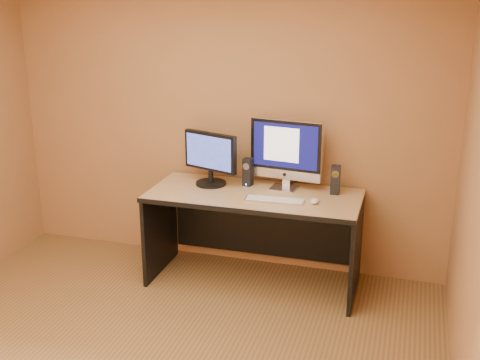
# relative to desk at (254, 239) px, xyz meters

# --- Properties ---
(walls) EXTENTS (4.00, 4.00, 2.60)m
(walls) POSITION_rel_desk_xyz_m (-0.39, -1.57, 0.89)
(walls) COLOR #9B623E
(walls) RESTS_ON ground
(desk) EXTENTS (1.76, 0.77, 0.82)m
(desk) POSITION_rel_desk_xyz_m (0.00, 0.00, 0.00)
(desk) COLOR #AC7D56
(desk) RESTS_ON ground
(imac) EXTENTS (0.65, 0.31, 0.61)m
(imac) POSITION_rel_desk_xyz_m (0.21, 0.20, 0.71)
(imac) COLOR silver
(imac) RESTS_ON desk
(second_monitor) EXTENTS (0.59, 0.42, 0.46)m
(second_monitor) POSITION_rel_desk_xyz_m (-0.42, 0.13, 0.64)
(second_monitor) COLOR black
(second_monitor) RESTS_ON desk
(speaker_left) EXTENTS (0.09, 0.09, 0.24)m
(speaker_left) POSITION_rel_desk_xyz_m (-0.11, 0.20, 0.53)
(speaker_left) COLOR black
(speaker_left) RESTS_ON desk
(speaker_right) EXTENTS (0.08, 0.08, 0.24)m
(speaker_right) POSITION_rel_desk_xyz_m (0.64, 0.20, 0.53)
(speaker_right) COLOR black
(speaker_right) RESTS_ON desk
(keyboard) EXTENTS (0.48, 0.15, 0.02)m
(keyboard) POSITION_rel_desk_xyz_m (0.20, -0.12, 0.42)
(keyboard) COLOR #B4B4B8
(keyboard) RESTS_ON desk
(mouse) EXTENTS (0.07, 0.12, 0.04)m
(mouse) POSITION_rel_desk_xyz_m (0.52, -0.08, 0.43)
(mouse) COLOR silver
(mouse) RESTS_ON desk
(cable_a) EXTENTS (0.10, 0.23, 0.01)m
(cable_a) POSITION_rel_desk_xyz_m (0.25, 0.32, 0.41)
(cable_a) COLOR black
(cable_a) RESTS_ON desk
(cable_b) EXTENTS (0.09, 0.18, 0.01)m
(cable_b) POSITION_rel_desk_xyz_m (0.26, 0.38, 0.41)
(cable_b) COLOR black
(cable_b) RESTS_ON desk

